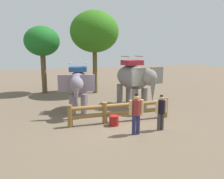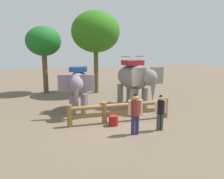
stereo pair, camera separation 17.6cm
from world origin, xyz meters
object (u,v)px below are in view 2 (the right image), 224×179
at_px(elephant_center, 134,79).
at_px(tree_back_center, 96,32).
at_px(log_fence, 121,110).
at_px(elephant_near_left, 79,84).
at_px(tourist_woman_in_black, 160,110).
at_px(feed_bucket, 113,120).
at_px(tree_far_left, 43,42).
at_px(tourist_man_in_blue, 135,111).

bearing_deg(elephant_center, tree_back_center, 102.23).
bearing_deg(log_fence, elephant_near_left, 123.25).
xyz_separation_m(elephant_near_left, tourist_woman_in_black, (2.86, -4.12, -0.65)).
xyz_separation_m(tourist_woman_in_black, tree_back_center, (-0.52, 9.04, 3.90)).
bearing_deg(feed_bucket, tree_far_left, 106.34).
height_order(elephant_near_left, tourist_man_in_blue, elephant_near_left).
bearing_deg(feed_bucket, tree_back_center, 80.98).
distance_m(log_fence, elephant_near_left, 3.11).
bearing_deg(elephant_center, feed_bucket, -130.18).
distance_m(elephant_near_left, elephant_center, 3.44).
xyz_separation_m(tree_back_center, feed_bucket, (-1.23, -7.78, -4.60)).
distance_m(tourist_man_in_blue, tree_far_left, 11.33).
relative_size(elephant_near_left, tourist_woman_in_black, 2.08).
height_order(tourist_man_in_blue, feed_bucket, tourist_man_in_blue).
bearing_deg(feed_bucket, elephant_center, 49.82).
distance_m(elephant_center, tree_far_left, 8.40).
height_order(tree_far_left, feed_bucket, tree_far_left).
bearing_deg(tree_back_center, log_fence, -95.59).
bearing_deg(tourist_woman_in_black, log_fence, 126.89).
relative_size(tourist_man_in_blue, tree_far_left, 0.33).
height_order(tourist_man_in_blue, tree_back_center, tree_back_center).
relative_size(tourist_man_in_blue, tree_back_center, 0.27).
bearing_deg(tourist_woman_in_black, feed_bucket, 144.07).
height_order(elephant_near_left, feed_bucket, elephant_near_left).
bearing_deg(elephant_near_left, tourist_man_in_blue, -68.92).
bearing_deg(elephant_near_left, tree_far_left, 104.03).
height_order(tree_far_left, tree_back_center, tree_back_center).
xyz_separation_m(elephant_near_left, tree_far_left, (-1.56, 6.25, 2.49)).
xyz_separation_m(elephant_near_left, elephant_center, (3.43, -0.10, 0.19)).
bearing_deg(tree_far_left, log_fence, -69.96).
distance_m(elephant_near_left, tourist_man_in_blue, 4.52).
relative_size(log_fence, tourist_woman_in_black, 3.23).
height_order(tourist_man_in_blue, tree_far_left, tree_far_left).
bearing_deg(log_fence, tree_back_center, 84.41).
bearing_deg(elephant_center, tourist_woman_in_black, -98.11).
xyz_separation_m(tourist_woman_in_black, feed_bucket, (-1.75, 1.27, -0.70)).
bearing_deg(tree_far_left, tourist_man_in_blue, -73.08).
distance_m(elephant_near_left, tree_back_center, 6.35).
bearing_deg(elephant_near_left, feed_bucket, -68.78).
xyz_separation_m(log_fence, elephant_center, (1.81, 2.37, 1.17)).
xyz_separation_m(tourist_man_in_blue, tree_back_center, (0.73, 9.11, 3.81)).
bearing_deg(tree_far_left, feed_bucket, -73.66).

